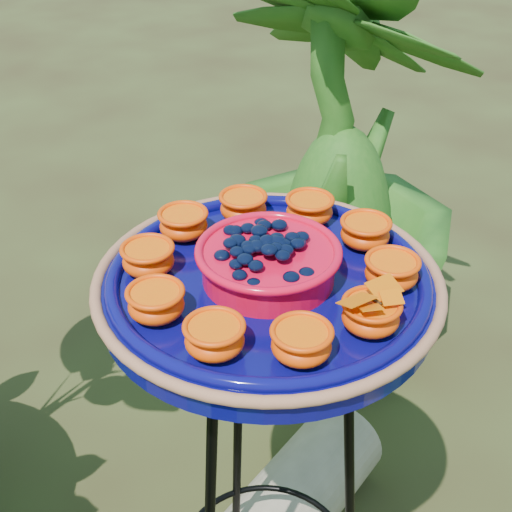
# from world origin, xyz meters

# --- Properties ---
(tripod_stand) EXTENTS (0.37, 0.37, 0.83)m
(tripod_stand) POSITION_xyz_m (-0.04, 0.09, 0.50)
(tripod_stand) COLOR black
(tripod_stand) RESTS_ON ground
(feeder_dish) EXTENTS (0.51, 0.51, 0.10)m
(feeder_dish) POSITION_xyz_m (-0.04, 0.09, 0.87)
(feeder_dish) COLOR #080755
(feeder_dish) RESTS_ON tripod_stand
(shrub_back_right) EXTENTS (0.80, 0.80, 1.10)m
(shrub_back_right) POSITION_xyz_m (0.63, 0.70, 0.55)
(shrub_back_right) COLOR #215516
(shrub_back_right) RESTS_ON ground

